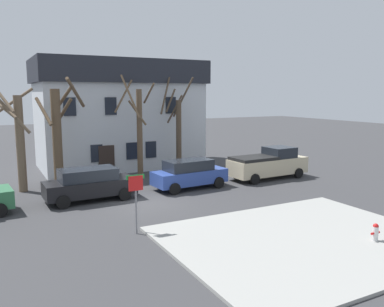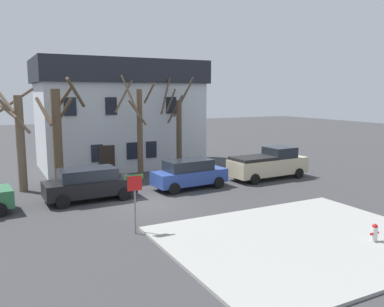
# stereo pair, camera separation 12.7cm
# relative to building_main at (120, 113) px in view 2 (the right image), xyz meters

# --- Properties ---
(ground_plane) EXTENTS (120.00, 120.00, 0.00)m
(ground_plane) POSITION_rel_building_main_xyz_m (-2.13, -11.17, -4.14)
(ground_plane) COLOR #38383A
(sidewalk_slab) EXTENTS (10.39, 8.29, 0.12)m
(sidewalk_slab) POSITION_rel_building_main_xyz_m (1.31, -19.06, -4.08)
(sidewalk_slab) COLOR #999993
(sidewalk_slab) RESTS_ON ground_plane
(building_main) EXTENTS (12.36, 7.00, 8.12)m
(building_main) POSITION_rel_building_main_xyz_m (0.00, 0.00, 0.00)
(building_main) COLOR silver
(building_main) RESTS_ON ground_plane
(tree_bare_near) EXTENTS (2.50, 2.60, 6.57)m
(tree_bare_near) POSITION_rel_building_main_xyz_m (-7.67, -5.54, -0.97)
(tree_bare_near) COLOR brown
(tree_bare_near) RESTS_ON ground_plane
(tree_bare_mid) EXTENTS (2.95, 2.97, 6.58)m
(tree_bare_mid) POSITION_rel_building_main_xyz_m (-5.47, -5.34, -0.83)
(tree_bare_mid) COLOR brown
(tree_bare_mid) RESTS_ON ground_plane
(tree_bare_far) EXTENTS (2.53, 2.80, 6.86)m
(tree_bare_far) POSITION_rel_building_main_xyz_m (-0.35, -5.29, -0.77)
(tree_bare_far) COLOR brown
(tree_bare_far) RESTS_ON ground_plane
(tree_bare_end) EXTENTS (2.62, 1.65, 6.84)m
(tree_bare_end) POSITION_rel_building_main_xyz_m (2.79, -4.72, -1.02)
(tree_bare_end) COLOR #4C3D2D
(tree_bare_end) RESTS_ON ground_plane
(car_black_wagon) EXTENTS (4.75, 2.17, 1.74)m
(car_black_wagon) POSITION_rel_building_main_xyz_m (-4.62, -9.29, -3.23)
(car_black_wagon) COLOR black
(car_black_wagon) RESTS_ON ground_plane
(car_blue_wagon) EXTENTS (4.60, 2.21, 1.74)m
(car_blue_wagon) POSITION_rel_building_main_xyz_m (1.32, -9.36, -3.23)
(car_blue_wagon) COLOR #2D4799
(car_blue_wagon) RESTS_ON ground_plane
(pickup_truck_beige) EXTENTS (5.59, 2.33, 2.07)m
(pickup_truck_beige) POSITION_rel_building_main_xyz_m (7.33, -9.29, -3.14)
(pickup_truck_beige) COLOR #C6B793
(pickup_truck_beige) RESTS_ON ground_plane
(fire_hydrant) EXTENTS (0.42, 0.22, 0.68)m
(fire_hydrant) POSITION_rel_building_main_xyz_m (3.49, -20.52, -3.67)
(fire_hydrant) COLOR silver
(fire_hydrant) RESTS_ON sidewalk_slab
(street_sign_pole) EXTENTS (0.76, 0.07, 2.44)m
(street_sign_pole) POSITION_rel_building_main_xyz_m (-4.15, -15.29, -2.41)
(street_sign_pole) COLOR slate
(street_sign_pole) RESTS_ON ground_plane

